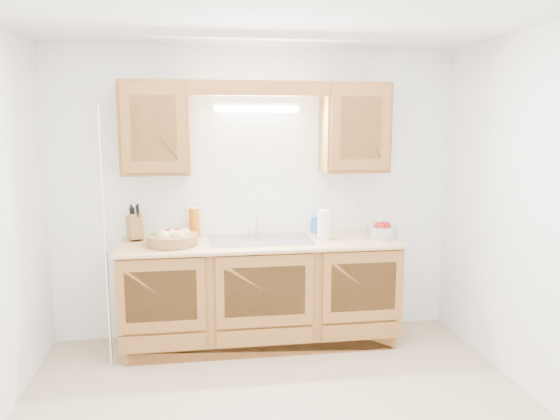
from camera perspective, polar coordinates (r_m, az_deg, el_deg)
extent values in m
plane|color=tan|center=(3.75, 0.24, -20.80)|extent=(3.50, 3.50, 0.00)
plane|color=white|center=(3.31, 0.27, 20.09)|extent=(3.50, 3.50, 0.00)
cube|color=white|center=(4.78, -2.51, 1.67)|extent=(3.50, 0.02, 2.50)
cube|color=white|center=(1.89, 7.37, -10.23)|extent=(3.50, 0.02, 2.50)
cube|color=white|center=(3.97, 26.09, -0.81)|extent=(0.02, 3.00, 2.50)
cube|color=olive|center=(4.66, -2.05, -8.73)|extent=(2.20, 0.60, 0.86)
cube|color=tan|center=(4.53, -2.06, -3.49)|extent=(2.30, 0.63, 0.04)
cube|color=olive|center=(4.56, -12.89, 8.34)|extent=(0.55, 0.33, 0.75)
cube|color=olive|center=(4.73, 7.81, 8.51)|extent=(0.55, 0.33, 0.75)
cube|color=olive|center=(4.43, -2.16, 12.62)|extent=(2.20, 0.05, 0.12)
cylinder|color=white|center=(4.64, -2.44, 10.49)|extent=(0.70, 0.05, 0.05)
cube|color=white|center=(4.67, -2.49, 10.85)|extent=(0.76, 0.06, 0.05)
cube|color=#9E9EA3|center=(4.55, -2.09, -3.15)|extent=(0.84, 0.46, 0.01)
cube|color=#9E9EA3|center=(4.55, -4.72, -4.25)|extent=(0.39, 0.40, 0.16)
cube|color=#9E9EA3|center=(4.59, 0.53, -4.08)|extent=(0.39, 0.40, 0.16)
cylinder|color=silver|center=(4.74, -2.36, -2.44)|extent=(0.06, 0.06, 0.04)
cylinder|color=silver|center=(4.72, -2.37, -1.49)|extent=(0.02, 0.02, 0.16)
cylinder|color=silver|center=(4.66, -2.31, -0.51)|extent=(0.02, 0.12, 0.02)
cylinder|color=white|center=(4.74, -0.92, -1.92)|extent=(0.03, 0.03, 0.12)
cylinder|color=silver|center=(4.29, -17.82, -3.01)|extent=(0.03, 0.03, 2.00)
cube|color=white|center=(4.97, 8.46, 0.71)|extent=(0.08, 0.01, 0.12)
cylinder|color=#A97544|center=(4.45, -11.18, -3.04)|extent=(0.46, 0.46, 0.08)
sphere|color=#D8C67F|center=(4.40, -12.10, -2.72)|extent=(0.10, 0.10, 0.10)
sphere|color=#D8C67F|center=(4.39, -10.50, -2.72)|extent=(0.10, 0.10, 0.10)
sphere|color=tan|center=(4.48, -9.89, -2.46)|extent=(0.09, 0.09, 0.09)
sphere|color=#A61513|center=(4.51, -11.44, -2.46)|extent=(0.09, 0.09, 0.09)
sphere|color=#72A53F|center=(4.48, -12.61, -2.57)|extent=(0.09, 0.09, 0.09)
sphere|color=#D8C67F|center=(4.43, -11.20, -2.62)|extent=(0.10, 0.10, 0.10)
sphere|color=#A61513|center=(4.54, -10.72, -2.37)|extent=(0.08, 0.08, 0.08)
cube|color=olive|center=(4.70, -14.92, -1.76)|extent=(0.16, 0.20, 0.24)
cylinder|color=black|center=(4.66, -15.36, -0.30)|extent=(0.03, 0.04, 0.09)
cylinder|color=black|center=(4.66, -15.01, -0.24)|extent=(0.03, 0.04, 0.09)
cylinder|color=black|center=(4.66, -14.66, -0.18)|extent=(0.03, 0.04, 0.09)
cylinder|color=black|center=(4.70, -15.20, -0.07)|extent=(0.03, 0.04, 0.09)
cylinder|color=black|center=(4.69, -14.73, -0.02)|extent=(0.03, 0.04, 0.09)
cylinder|color=black|center=(4.73, -15.28, 0.07)|extent=(0.03, 0.04, 0.09)
cylinder|color=black|center=(4.72, -14.58, 0.14)|extent=(0.03, 0.04, 0.09)
cylinder|color=#CA5E0B|center=(4.71, -8.94, -1.30)|extent=(0.11, 0.11, 0.25)
cylinder|color=white|center=(4.69, -8.98, 0.27)|extent=(0.09, 0.09, 0.01)
imported|color=#2472B8|center=(4.84, 3.95, -1.30)|extent=(0.11, 0.11, 0.19)
cube|color=#CC333F|center=(4.75, -8.90, -2.73)|extent=(0.11, 0.09, 0.01)
cube|color=green|center=(4.75, -8.91, -2.64)|extent=(0.11, 0.09, 0.02)
cylinder|color=silver|center=(4.63, 4.59, -2.93)|extent=(0.14, 0.14, 0.01)
cylinder|color=silver|center=(4.60, 4.61, -1.31)|extent=(0.02, 0.02, 0.28)
cylinder|color=white|center=(4.61, 4.61, -1.47)|extent=(0.14, 0.14, 0.23)
sphere|color=silver|center=(4.58, 4.63, 0.39)|extent=(0.02, 0.02, 0.02)
cylinder|color=silver|center=(4.72, 10.52, -2.25)|extent=(0.31, 0.31, 0.10)
sphere|color=#A61513|center=(4.70, 10.18, -1.64)|extent=(0.07, 0.07, 0.07)
sphere|color=#A61513|center=(4.73, 10.82, -1.57)|extent=(0.07, 0.07, 0.07)
sphere|color=#A61513|center=(4.68, 10.67, -1.70)|extent=(0.07, 0.07, 0.07)
sphere|color=#A61513|center=(4.70, 11.10, -1.66)|extent=(0.07, 0.07, 0.07)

